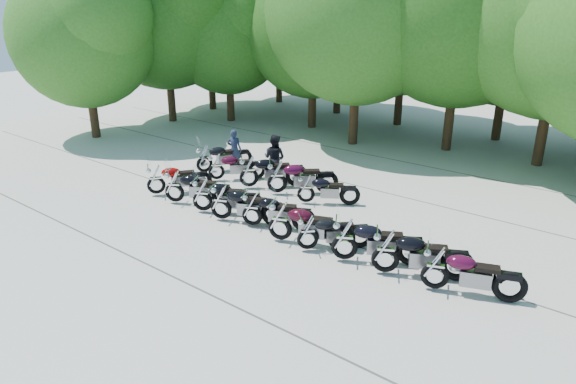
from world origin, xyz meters
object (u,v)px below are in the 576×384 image
Objects in this scene: motorcycle_10 at (204,158)px; motorcycle_12 at (249,170)px; motorcycle_7 at (345,238)px; rider_1 at (274,158)px; motorcycle_0 at (156,179)px; motorcycle_9 at (436,266)px; motorcycle_13 at (277,176)px; motorcycle_1 at (174,185)px; motorcycle_8 at (386,250)px; motorcycle_2 at (202,194)px; rider_0 at (234,150)px; motorcycle_4 at (252,208)px; motorcycle_5 at (280,219)px; motorcycle_14 at (306,188)px; motorcycle_3 at (221,201)px; motorcycle_11 at (216,166)px.

motorcycle_12 is (2.64, -0.16, 0.04)m from motorcycle_10.
rider_1 is at bearing 24.82° from motorcycle_7.
motorcycle_0 is 0.97× the size of motorcycle_9.
motorcycle_10 is 3.07m from rider_1.
motorcycle_9 is 7.83m from motorcycle_13.
motorcycle_7 is (8.16, -0.03, 0.06)m from motorcycle_0.
rider_1 is at bearing -45.93° from motorcycle_1.
motorcycle_8 is 10.25m from motorcycle_10.
rider_0 is at bearing 2.26° from motorcycle_2.
motorcycle_5 reaches higher than motorcycle_4.
motorcycle_2 is 8.18m from motorcycle_9.
motorcycle_10 is 1.34m from rider_0.
motorcycle_9 reaches higher than motorcycle_14.
motorcycle_8 reaches higher than motorcycle_9.
motorcycle_3 is 5.85m from motorcycle_8.
motorcycle_5 reaches higher than motorcycle_3.
motorcycle_12 is (1.61, 0.16, 0.09)m from motorcycle_11.
motorcycle_5 is 3.98m from motorcycle_13.
motorcycle_9 is (7.20, 0.21, -0.02)m from motorcycle_3.
motorcycle_7 is 9.02m from rider_0.
motorcycle_5 reaches higher than motorcycle_11.
motorcycle_10 is (-11.20, 2.78, 0.01)m from motorcycle_9.
motorcycle_5 is (3.47, -0.12, 0.04)m from motorcycle_2.
motorcycle_4 is (4.65, 0.10, -0.00)m from motorcycle_0.
motorcycle_5 is 7.24m from rider_0.
rider_0 is at bearing 10.42° from motorcycle_12.
motorcycle_13 is at bearing 124.24° from rider_1.
motorcycle_14 is at bearing -47.76° from motorcycle_3.
motorcycle_14 is (-3.36, 2.78, -0.11)m from motorcycle_7.
motorcycle_11 is (-8.82, 2.49, -0.09)m from motorcycle_8.
motorcycle_8 is 1.18× the size of motorcycle_14.
motorcycle_13 is (-7.32, 2.78, 0.05)m from motorcycle_9.
rider_1 is at bearing 156.14° from rider_0.
motorcycle_0 is at bearing 49.62° from rider_1.
rider_1 is at bearing -99.17° from motorcycle_11.
motorcycle_13 reaches higher than motorcycle_3.
motorcycle_4 is at bearing -167.34° from motorcycle_11.
motorcycle_11 is at bearing -16.09° from motorcycle_1.
motorcycle_4 is at bearing -114.31° from motorcycle_2.
motorcycle_10 is 1.27× the size of rider_1.
motorcycle_8 is 1.33× the size of rider_1.
motorcycle_12 reaches higher than motorcycle_7.
motorcycle_14 is 4.87m from rider_0.
motorcycle_11 is 1.17× the size of rider_1.
motorcycle_7 is at bearing 131.82° from rider_0.
motorcycle_1 is (1.16, -0.10, 0.04)m from motorcycle_0.
motorcycle_10 is 2.65m from motorcycle_12.
motorcycle_11 is (-1.99, 2.57, -0.05)m from motorcycle_2.
rider_1 reaches higher than motorcycle_10.
motorcycle_4 is at bearing 176.70° from motorcycle_10.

